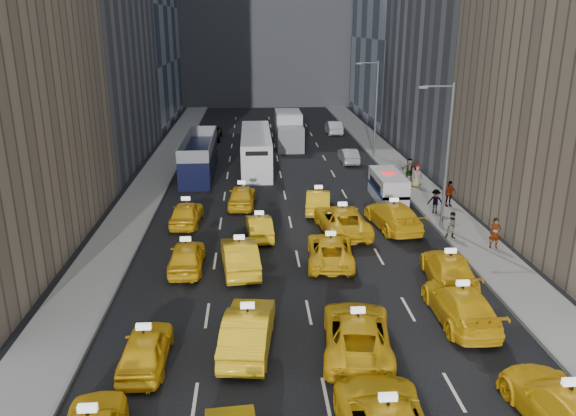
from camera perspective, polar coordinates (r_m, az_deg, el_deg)
name	(u,v)px	position (r m, az deg, el deg)	size (l,w,h in m)	color
ground	(314,336)	(23.72, 2.61, -12.84)	(160.00, 160.00, 0.00)	black
sidewalk_west	(154,179)	(47.49, -13.47, 2.90)	(3.00, 90.00, 0.15)	gray
sidewalk_east	(405,175)	(48.53, 11.80, 3.34)	(3.00, 90.00, 0.15)	gray
curb_west	(172,178)	(47.26, -11.74, 2.96)	(0.15, 90.00, 0.18)	slate
curb_east	(388,175)	(48.16, 10.13, 3.35)	(0.15, 90.00, 0.18)	slate
streetlight_near	(446,152)	(34.97, 15.73, 5.48)	(2.15, 0.22, 9.00)	#595B60
streetlight_far	(375,106)	(53.94, 8.81, 10.24)	(2.15, 0.22, 9.00)	#595B60
taxi_3	(566,410)	(20.52, 26.41, -17.86)	(2.21, 5.43, 1.58)	yellow
taxi_4	(145,348)	(22.23, -14.28, -13.66)	(1.66, 4.13, 1.41)	yellow
taxi_5	(248,329)	(22.56, -4.08, -12.20)	(1.76, 5.04, 1.66)	yellow
taxi_6	(357,333)	(22.55, 7.03, -12.47)	(2.56, 5.56, 1.54)	yellow
taxi_7	(461,304)	(25.54, 17.13, -9.31)	(2.18, 5.37, 1.56)	yellow
taxi_8	(187,256)	(29.73, -10.27, -4.83)	(1.74, 4.33, 1.47)	yellow
taxi_9	(240,256)	(29.24, -4.93, -4.84)	(1.71, 4.90, 1.61)	yellow
taxi_10	(330,250)	(30.20, 4.31, -4.24)	(2.37, 5.14, 1.43)	yellow
taxi_11	(449,269)	(28.75, 16.03, -6.02)	(2.17, 5.33, 1.55)	yellow
taxi_12	(187,213)	(36.30, -10.27, -0.51)	(1.77, 4.41, 1.50)	yellow
taxi_13	(259,227)	(33.66, -2.92, -1.90)	(1.40, 4.02, 1.32)	yellow
taxi_14	(342,220)	(34.41, 5.50, -1.23)	(2.71, 5.89, 1.64)	yellow
taxi_15	(393,216)	(35.64, 10.63, -0.77)	(2.30, 5.65, 1.64)	yellow
taxi_16	(242,196)	(39.36, -4.72, 1.23)	(1.81, 4.49, 1.53)	yellow
taxi_17	(318,201)	(38.31, 3.09, 0.76)	(1.58, 4.52, 1.49)	yellow
nypd_van	(388,187)	(41.26, 10.11, 2.10)	(2.32, 5.12, 2.14)	silver
double_decker	(199,156)	(48.31, -9.01, 5.24)	(3.40, 10.97, 3.14)	black
city_bus	(256,150)	(50.17, -3.26, 5.92)	(3.21, 12.24, 3.13)	silver
box_truck	(289,130)	(58.74, 0.08, 7.93)	(3.12, 7.75, 3.47)	silver
misc_car_0	(349,156)	(52.16, 6.17, 5.32)	(1.41, 4.05, 1.33)	#9FA1A6
misc_car_1	(209,132)	(63.17, -7.99, 7.62)	(2.56, 5.55, 1.54)	black
misc_car_2	(291,123)	(68.58, 0.26, 8.66)	(2.28, 5.61, 1.63)	slate
misc_car_3	(260,128)	(65.38, -2.88, 8.12)	(1.80, 4.48, 1.53)	black
misc_car_4	(334,127)	(66.08, 4.67, 8.18)	(1.58, 4.54, 1.50)	#B9BCC1
pedestrian_0	(495,233)	(33.60, 20.30, -2.42)	(0.65, 0.43, 1.78)	gray
pedestrian_1	(453,225)	(34.30, 16.38, -1.72)	(0.79, 0.43, 1.63)	gray
pedestrian_2	(435,201)	(38.60, 14.75, 0.66)	(1.07, 0.44, 1.65)	gray
pedestrian_3	(449,194)	(40.33, 16.02, 1.42)	(1.06, 0.48, 1.81)	gray
pedestrian_4	(416,175)	(44.53, 12.92, 3.24)	(0.89, 0.49, 1.83)	gray
pedestrian_5	(410,170)	(46.19, 12.25, 3.83)	(1.70, 0.49, 1.84)	gray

